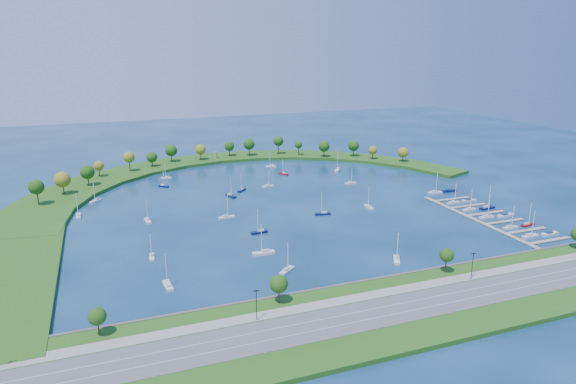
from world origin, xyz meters
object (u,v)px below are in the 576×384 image
object	(u,v)px
moored_boat_19	(259,231)
docked_boat_8	(454,202)
moored_boat_5	(242,190)
moored_boat_16	(166,177)
docked_boat_10	(435,192)
docked_boat_0	(530,235)
moored_boat_15	(268,186)
moored_boat_13	(163,185)
moored_boat_4	(338,169)
moored_boat_2	(284,173)
docked_boat_3	(528,224)
docked_boat_1	(550,234)
moored_boat_0	(287,270)
docked_boat_2	(511,227)
moored_boat_10	(264,252)
docked_boat_5	(505,215)
docked_boat_9	(469,200)
moored_boat_8	(323,213)
moored_boat_20	(148,220)
harbor_tower	(216,155)
moored_boat_6	(351,183)
moored_boat_9	(369,206)
docked_boat_6	(469,209)
dock_system	(488,218)
docked_boat_7	(487,207)
moored_boat_7	(96,200)
moored_boat_12	(152,256)
docked_boat_11	(449,191)
moored_boat_3	(168,285)
moored_boat_17	(227,217)
moored_boat_11	(78,215)
moored_boat_18	(271,166)
moored_boat_14	(231,195)

from	to	relation	value
moored_boat_19	docked_boat_8	world-z (taller)	moored_boat_19
moored_boat_5	moored_boat_16	xyz separation A→B (m)	(-37.57, 44.75, -0.03)
moored_boat_5	docked_boat_10	world-z (taller)	docked_boat_10
docked_boat_0	moored_boat_15	bearing A→B (deg)	120.79
moored_boat_13	moored_boat_4	bearing A→B (deg)	45.81
moored_boat_2	docked_boat_3	bearing A→B (deg)	177.63
moored_boat_5	docked_boat_0	size ratio (longest dim) A/B	0.88
moored_boat_13	docked_boat_3	distance (m)	200.59
docked_boat_0	docked_boat_1	bearing A→B (deg)	-8.92
moored_boat_0	docked_boat_2	xyz separation A→B (m)	(113.75, 7.14, -0.00)
moored_boat_0	moored_boat_10	size ratio (longest dim) A/B	0.85
docked_boat_5	docked_boat_9	size ratio (longest dim) A/B	1.13
moored_boat_8	moored_boat_20	world-z (taller)	moored_boat_20
moored_boat_15	docked_boat_8	size ratio (longest dim) A/B	0.93
docked_boat_8	harbor_tower	bearing A→B (deg)	119.94
moored_boat_6	moored_boat_9	world-z (taller)	moored_boat_9
moored_boat_0	docked_boat_6	world-z (taller)	moored_boat_0
dock_system	docked_boat_7	world-z (taller)	docked_boat_7
moored_boat_7	moored_boat_12	distance (m)	90.99
docked_boat_6	docked_boat_11	world-z (taller)	docked_boat_6
moored_boat_4	docked_boat_9	bearing A→B (deg)	62.42
moored_boat_5	moored_boat_3	bearing A→B (deg)	16.04
docked_boat_1	docked_boat_9	world-z (taller)	docked_boat_1
docked_boat_5	moored_boat_15	bearing A→B (deg)	128.50
moored_boat_17	docked_boat_2	size ratio (longest dim) A/B	1.06
harbor_tower	dock_system	bearing A→B (deg)	-61.07
moored_boat_16	docked_boat_11	distance (m)	174.43
dock_system	moored_boat_20	world-z (taller)	moored_boat_20
moored_boat_7	docked_boat_0	xyz separation A→B (m)	(180.54, -124.35, 0.02)
moored_boat_8	moored_boat_4	bearing A→B (deg)	-111.25
docked_boat_9	harbor_tower	bearing A→B (deg)	125.64
moored_boat_11	moored_boat_12	xyz separation A→B (m)	(28.90, -64.55, -0.04)
docked_boat_1	docked_boat_5	world-z (taller)	docked_boat_5
docked_boat_9	dock_system	bearing A→B (deg)	-112.02
moored_boat_10	moored_boat_17	xyz separation A→B (m)	(-3.44, 49.04, -0.05)
moored_boat_8	moored_boat_20	bearing A→B (deg)	-4.13
docked_boat_10	moored_boat_0	bearing A→B (deg)	-143.89
moored_boat_20	docked_boat_6	size ratio (longest dim) A/B	1.06
moored_boat_5	moored_boat_18	xyz separation A→B (m)	(35.25, 51.15, 0.00)
docked_boat_3	docked_boat_6	xyz separation A→B (m)	(-10.50, 28.38, 0.00)
dock_system	moored_boat_2	world-z (taller)	moored_boat_2
moored_boat_4	docked_boat_5	size ratio (longest dim) A/B	1.35
moored_boat_14	docked_boat_0	distance (m)	153.32
moored_boat_4	moored_boat_5	world-z (taller)	moored_boat_4
docked_boat_3	moored_boat_20	bearing A→B (deg)	148.94
moored_boat_15	docked_boat_6	size ratio (longest dim) A/B	0.93
moored_boat_10	moored_boat_16	xyz separation A→B (m)	(-21.03, 138.11, -0.11)
moored_boat_15	docked_boat_10	distance (m)	97.62
docked_boat_0	docked_boat_3	size ratio (longest dim) A/B	1.10
moored_boat_0	moored_boat_16	xyz separation A→B (m)	(-24.16, 156.84, -0.04)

